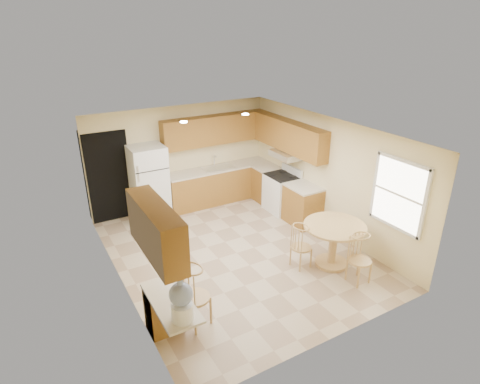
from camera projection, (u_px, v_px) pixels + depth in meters
floor at (237, 253)px, 8.06m from camera, size 5.50×5.50×0.00m
ceiling at (236, 132)px, 7.08m from camera, size 4.50×5.50×0.02m
wall_back at (181, 157)px, 9.76m from camera, size 4.50×0.02×2.50m
wall_front at (337, 268)px, 5.38m from camera, size 4.50×0.02×2.50m
wall_left at (117, 224)px, 6.53m from camera, size 0.02×5.50×2.50m
wall_right at (328, 175)px, 8.60m from camera, size 0.02×5.50×2.50m
doorway at (109, 178)px, 9.02m from camera, size 0.90×0.02×2.10m
base_cab_back at (219, 185)px, 10.24m from camera, size 2.75×0.60×0.87m
counter_back at (219, 168)px, 10.06m from camera, size 2.75×0.63×0.04m
base_cab_right_a at (267, 185)px, 10.26m from camera, size 0.60×0.59×0.87m
counter_right_a at (268, 168)px, 10.08m from camera, size 0.63×0.59×0.04m
base_cab_right_b at (303, 205)px, 9.10m from camera, size 0.60×0.80×0.87m
counter_right_b at (304, 187)px, 8.92m from camera, size 0.63×0.80×0.04m
upper_cab_back at (215, 130)px, 9.79m from camera, size 2.75×0.33×0.70m
upper_cab_right at (289, 136)px, 9.25m from camera, size 0.33×2.42×0.70m
upper_cab_left at (156, 230)px, 5.10m from camera, size 0.33×1.40×0.70m
sink at (218, 168)px, 10.04m from camera, size 0.78×0.44×0.01m
range_hood at (286, 155)px, 9.36m from camera, size 0.50×0.76×0.14m
desk_pedestal at (164, 309)px, 5.95m from camera, size 0.48×0.42×0.72m
desk_top at (171, 302)px, 5.49m from camera, size 0.50×1.20×0.04m
window at (399, 194)px, 7.02m from camera, size 0.06×1.12×1.30m
can_light_a at (184, 122)px, 7.81m from camera, size 0.14×0.14×0.02m
can_light_b at (245, 114)px, 8.45m from camera, size 0.14×0.14×0.02m
refrigerator at (149, 183)px, 9.19m from camera, size 0.77×0.75×1.75m
stove at (282, 193)px, 9.70m from camera, size 0.65×0.76×1.09m
dining_table at (334, 239)px, 7.47m from camera, size 1.15×1.15×0.85m
chair_table_a at (304, 244)px, 7.36m from camera, size 0.38×0.49×0.86m
chair_table_b at (364, 257)px, 6.90m from camera, size 0.40×0.40×0.91m
chair_desk at (197, 294)px, 5.86m from camera, size 0.46×0.59×1.04m
water_crock at (181, 301)px, 5.04m from camera, size 0.31×0.31×0.63m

